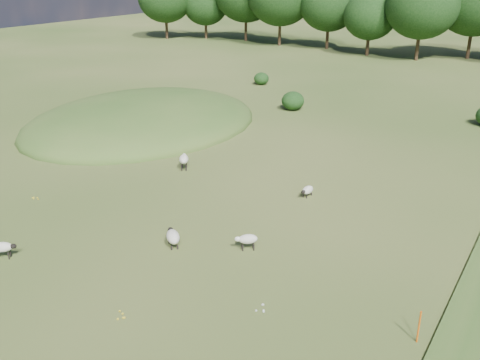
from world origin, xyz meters
name	(u,v)px	position (x,y,z in m)	size (l,w,h in m)	color
ground	(327,122)	(0.00, 20.00, 0.00)	(160.00, 160.00, 0.00)	#2B4C17
mound	(143,123)	(-12.00, 12.00, 0.00)	(16.00, 20.00, 4.00)	#33561E
treeline	(436,6)	(-1.06, 55.44, 6.57)	(96.28, 14.66, 11.70)	black
shrubs	(355,101)	(0.36, 24.90, 0.75)	(23.97, 9.16, 1.57)	black
marker_post	(419,327)	(13.16, -2.81, 0.60)	(0.06, 0.06, 1.20)	#D8590C
sheep_0	(307,190)	(4.97, 6.01, 0.37)	(0.52, 1.03, 0.58)	beige
sheep_1	(184,159)	(-3.13, 5.80, 0.63)	(1.04, 1.24, 0.90)	beige
sheep_2	(3,247)	(-3.03, -6.65, 0.52)	(1.02, 0.86, 0.74)	beige
sheep_4	(247,239)	(5.25, -0.56, 0.51)	(0.98, 0.88, 0.73)	beige
sheep_5	(173,236)	(2.32, -2.02, 0.46)	(1.22, 1.14, 0.74)	beige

